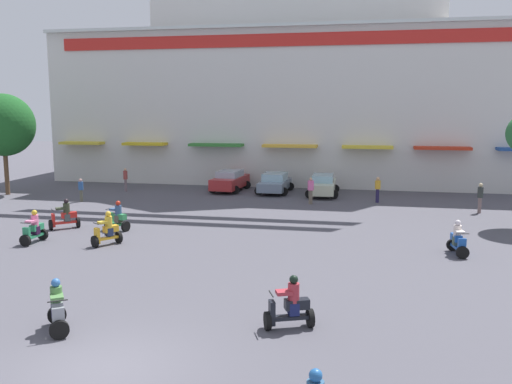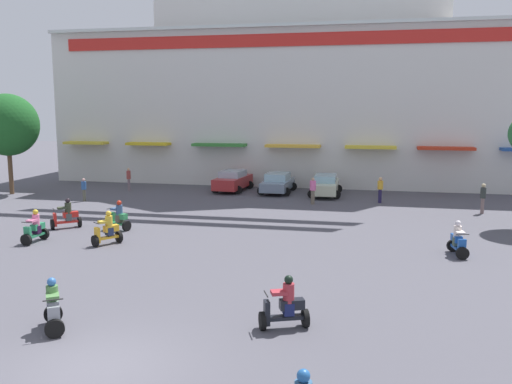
{
  "view_description": "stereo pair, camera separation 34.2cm",
  "coord_description": "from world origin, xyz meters",
  "px_view_note": "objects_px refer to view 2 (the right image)",
  "views": [
    {
      "loc": [
        5.93,
        -11.36,
        6.16
      ],
      "look_at": [
        0.95,
        13.14,
        2.27
      ],
      "focal_mm": 38.86,
      "sensor_mm": 36.0,
      "label": 1
    },
    {
      "loc": [
        6.27,
        -11.29,
        6.16
      ],
      "look_at": [
        0.95,
        13.14,
        2.27
      ],
      "focal_mm": 38.86,
      "sensor_mm": 36.0,
      "label": 2
    }
  ],
  "objects_px": {
    "scooter_rider_0": "(53,309)",
    "pedestrian_2": "(84,188)",
    "scooter_rider_6": "(285,307)",
    "pedestrian_0": "(313,189)",
    "scooter_rider_4": "(458,241)",
    "pedestrian_4": "(483,196)",
    "plaza_tree_0": "(7,125)",
    "scooter_rider_8": "(66,216)",
    "scooter_rider_2": "(35,229)",
    "scooter_rider_7": "(118,218)",
    "pedestrian_3": "(380,188)",
    "pedestrian_1": "(129,178)",
    "parked_car_0": "(233,181)",
    "parked_car_2": "(326,185)",
    "scooter_rider_1": "(107,231)",
    "parked_car_1": "(278,183)"
  },
  "relations": [
    {
      "from": "parked_car_1",
      "to": "scooter_rider_7",
      "type": "xyz_separation_m",
      "value": [
        -5.71,
        -13.54,
        -0.1
      ]
    },
    {
      "from": "scooter_rider_8",
      "to": "pedestrian_2",
      "type": "height_order",
      "value": "scooter_rider_8"
    },
    {
      "from": "parked_car_0",
      "to": "pedestrian_1",
      "type": "distance_m",
      "value": 7.61
    },
    {
      "from": "scooter_rider_2",
      "to": "parked_car_0",
      "type": "bearing_deg",
      "value": 73.81
    },
    {
      "from": "parked_car_0",
      "to": "pedestrian_3",
      "type": "relative_size",
      "value": 2.67
    },
    {
      "from": "pedestrian_4",
      "to": "pedestrian_2",
      "type": "bearing_deg",
      "value": -177.54
    },
    {
      "from": "scooter_rider_1",
      "to": "pedestrian_4",
      "type": "height_order",
      "value": "pedestrian_4"
    },
    {
      "from": "pedestrian_2",
      "to": "parked_car_0",
      "type": "bearing_deg",
      "value": 37.3
    },
    {
      "from": "pedestrian_4",
      "to": "plaza_tree_0",
      "type": "bearing_deg",
      "value": 178.85
    },
    {
      "from": "scooter_rider_1",
      "to": "parked_car_0",
      "type": "bearing_deg",
      "value": 84.91
    },
    {
      "from": "parked_car_0",
      "to": "pedestrian_1",
      "type": "bearing_deg",
      "value": -167.41
    },
    {
      "from": "pedestrian_0",
      "to": "pedestrian_3",
      "type": "xyz_separation_m",
      "value": [
        4.16,
        1.46,
        -0.01
      ]
    },
    {
      "from": "scooter_rider_1",
      "to": "scooter_rider_4",
      "type": "bearing_deg",
      "value": 5.36
    },
    {
      "from": "scooter_rider_2",
      "to": "pedestrian_2",
      "type": "distance_m",
      "value": 11.07
    },
    {
      "from": "scooter_rider_0",
      "to": "pedestrian_2",
      "type": "xyz_separation_m",
      "value": [
        -9.95,
        19.36,
        0.25
      ]
    },
    {
      "from": "plaza_tree_0",
      "to": "parked_car_2",
      "type": "xyz_separation_m",
      "value": [
        21.77,
        3.97,
        -4.11
      ]
    },
    {
      "from": "scooter_rider_4",
      "to": "scooter_rider_7",
      "type": "xyz_separation_m",
      "value": [
        -15.98,
        1.45,
        0.02
      ]
    },
    {
      "from": "scooter_rider_7",
      "to": "pedestrian_4",
      "type": "xyz_separation_m",
      "value": [
        18.64,
        8.41,
        0.39
      ]
    },
    {
      "from": "parked_car_0",
      "to": "scooter_rider_7",
      "type": "bearing_deg",
      "value": -99.71
    },
    {
      "from": "parked_car_2",
      "to": "scooter_rider_1",
      "type": "xyz_separation_m",
      "value": [
        -8.31,
        -15.87,
        -0.11
      ]
    },
    {
      "from": "scooter_rider_1",
      "to": "pedestrian_1",
      "type": "height_order",
      "value": "pedestrian_1"
    },
    {
      "from": "parked_car_2",
      "to": "pedestrian_3",
      "type": "xyz_separation_m",
      "value": [
        3.69,
        -2.15,
        0.2
      ]
    },
    {
      "from": "scooter_rider_4",
      "to": "pedestrian_0",
      "type": "xyz_separation_m",
      "value": [
        -7.27,
        10.84,
        0.36
      ]
    },
    {
      "from": "scooter_rider_1",
      "to": "pedestrian_0",
      "type": "relative_size",
      "value": 0.9
    },
    {
      "from": "scooter_rider_7",
      "to": "pedestrian_2",
      "type": "distance_m",
      "value": 9.5
    },
    {
      "from": "parked_car_1",
      "to": "pedestrian_2",
      "type": "distance_m",
      "value": 13.26
    },
    {
      "from": "pedestrian_0",
      "to": "pedestrian_4",
      "type": "distance_m",
      "value": 9.98
    },
    {
      "from": "parked_car_0",
      "to": "parked_car_2",
      "type": "relative_size",
      "value": 1.0
    },
    {
      "from": "scooter_rider_1",
      "to": "scooter_rider_4",
      "type": "distance_m",
      "value": 15.17
    },
    {
      "from": "scooter_rider_2",
      "to": "pedestrian_1",
      "type": "bearing_deg",
      "value": 99.4
    },
    {
      "from": "parked_car_2",
      "to": "scooter_rider_1",
      "type": "bearing_deg",
      "value": -117.64
    },
    {
      "from": "plaza_tree_0",
      "to": "scooter_rider_8",
      "type": "height_order",
      "value": "plaza_tree_0"
    },
    {
      "from": "pedestrian_0",
      "to": "scooter_rider_4",
      "type": "bearing_deg",
      "value": -56.13
    },
    {
      "from": "pedestrian_0",
      "to": "pedestrian_2",
      "type": "distance_m",
      "value": 14.86
    },
    {
      "from": "scooter_rider_2",
      "to": "scooter_rider_6",
      "type": "relative_size",
      "value": 0.98
    },
    {
      "from": "scooter_rider_0",
      "to": "scooter_rider_6",
      "type": "xyz_separation_m",
      "value": [
        6.26,
        1.45,
        0.02
      ]
    },
    {
      "from": "pedestrian_0",
      "to": "pedestrian_1",
      "type": "distance_m",
      "value": 14.04
    },
    {
      "from": "parked_car_0",
      "to": "pedestrian_0",
      "type": "bearing_deg",
      "value": -34.27
    },
    {
      "from": "plaza_tree_0",
      "to": "parked_car_1",
      "type": "xyz_separation_m",
      "value": [
        18.3,
        4.5,
        -4.13
      ]
    },
    {
      "from": "parked_car_2",
      "to": "pedestrian_1",
      "type": "distance_m",
      "value": 14.29
    },
    {
      "from": "parked_car_2",
      "to": "pedestrian_1",
      "type": "height_order",
      "value": "pedestrian_1"
    },
    {
      "from": "scooter_rider_2",
      "to": "scooter_rider_7",
      "type": "distance_m",
      "value": 4.07
    },
    {
      "from": "scooter_rider_0",
      "to": "scooter_rider_4",
      "type": "relative_size",
      "value": 1.0
    },
    {
      "from": "scooter_rider_0",
      "to": "scooter_rider_8",
      "type": "distance_m",
      "value": 13.6
    },
    {
      "from": "scooter_rider_6",
      "to": "pedestrian_2",
      "type": "xyz_separation_m",
      "value": [
        -16.21,
        17.9,
        0.23
      ]
    },
    {
      "from": "plaza_tree_0",
      "to": "pedestrian_0",
      "type": "distance_m",
      "value": 21.65
    },
    {
      "from": "scooter_rider_4",
      "to": "scooter_rider_8",
      "type": "distance_m",
      "value": 18.79
    },
    {
      "from": "scooter_rider_6",
      "to": "pedestrian_0",
      "type": "relative_size",
      "value": 0.9
    },
    {
      "from": "scooter_rider_0",
      "to": "pedestrian_3",
      "type": "relative_size",
      "value": 0.89
    },
    {
      "from": "scooter_rider_7",
      "to": "scooter_rider_2",
      "type": "bearing_deg",
      "value": -128.93
    }
  ]
}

